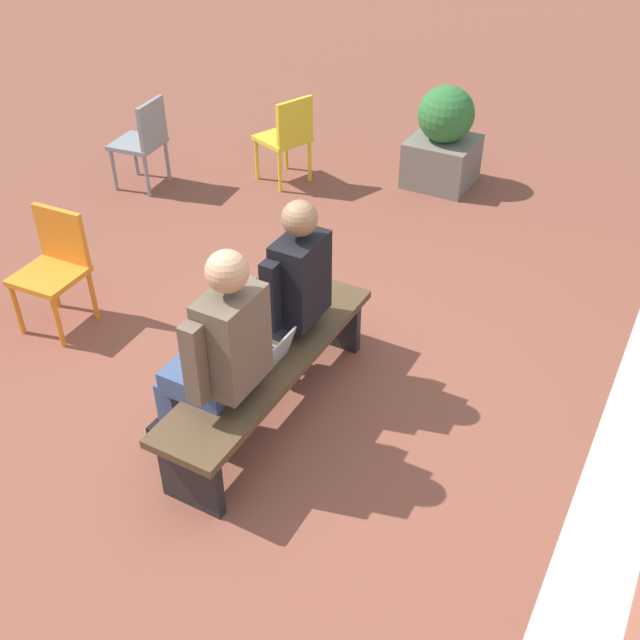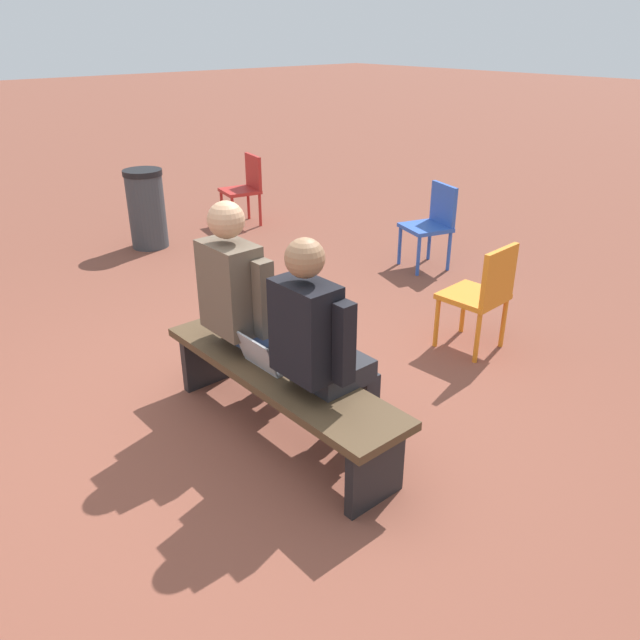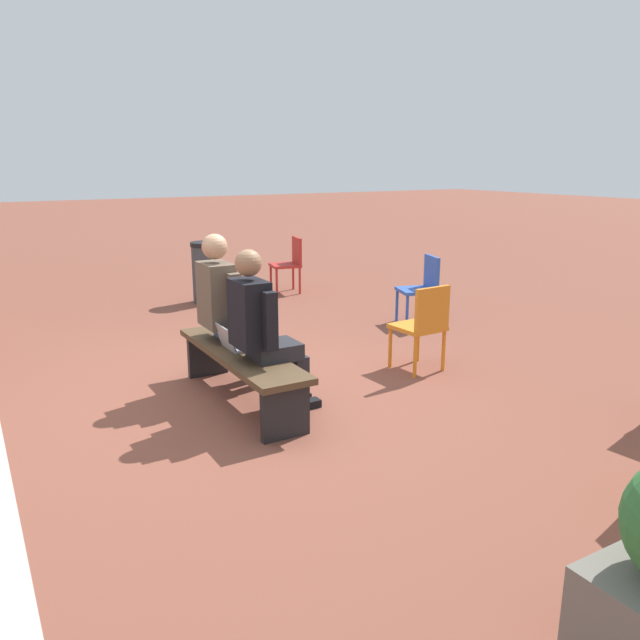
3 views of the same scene
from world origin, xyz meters
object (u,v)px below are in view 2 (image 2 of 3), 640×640
Objects in this scene: laptop at (268,357)px; person_student at (321,344)px; plastic_chair_by_pillar at (483,292)px; bench at (279,383)px; person_adult at (247,302)px; plastic_chair_mid_courtyard at (246,185)px; plastic_chair_foreground at (433,221)px; litter_bin at (147,209)px.

person_student is at bearing -168.28° from laptop.
laptop is 1.83m from plastic_chair_by_pillar.
laptop is (0.08, 0.01, 0.15)m from bench.
person_adult is at bearing 73.46° from plastic_chair_by_pillar.
plastic_chair_by_pillar is 4.00m from plastic_chair_mid_courtyard.
plastic_chair_mid_courtyard and plastic_chair_foreground have the same top height.
bench is 0.17m from laptop.
person_adult is 3.05m from plastic_chair_foreground.
person_student is 0.96× the size of person_adult.
litter_bin is at bearing 10.35° from plastic_chair_by_pillar.
plastic_chair_foreground is (1.44, -1.16, 0.00)m from plastic_chair_by_pillar.
bench is 1.36× the size of person_student.
plastic_chair_by_pillar is at bearing 141.08° from plastic_chair_foreground.
laptop is (0.38, 0.08, -0.21)m from person_student.
bench is at bearing 163.92° from litter_bin.
plastic_chair_by_pillar is (-0.20, -1.82, -0.02)m from laptop.
plastic_chair_mid_courtyard reaches higher than bench.
person_adult reaches higher than bench.
person_adult is at bearing -10.01° from bench.
bench is 3.95m from litter_bin.
person_adult is 3.56m from litter_bin.
person_student is 1.58× the size of plastic_chair_by_pillar.
plastic_chair_foreground is (-2.51, -0.53, 0.00)m from plastic_chair_mid_courtyard.
person_adult is 4.29× the size of laptop.
person_student is 1.77m from plastic_chair_by_pillar.
person_adult reaches higher than person_student.
bench is at bearing 12.43° from person_student.
plastic_chair_by_pillar is at bearing -84.27° from person_student.
plastic_chair_mid_courtyard is at bearing 11.94° from plastic_chair_foreground.
plastic_chair_mid_courtyard is 1.00× the size of plastic_chair_foreground.
bench is 2.14× the size of plastic_chair_mid_courtyard.
person_student reaches higher than plastic_chair_mid_courtyard.
plastic_chair_mid_courtyard is (3.43, -2.37, -0.25)m from person_adult.
bench is at bearing 169.99° from person_adult.
plastic_chair_mid_courtyard is (3.82, -2.44, 0.13)m from bench.
plastic_chair_foreground is at bearing -60.95° from person_student.
person_adult is 1.83m from plastic_chair_by_pillar.
person_adult reaches higher than plastic_chair_mid_courtyard.
person_adult is at bearing 145.37° from plastic_chair_mid_courtyard.
person_adult is 0.40m from laptop.
litter_bin reaches higher than plastic_chair_foreground.
person_adult reaches higher than plastic_chair_foreground.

